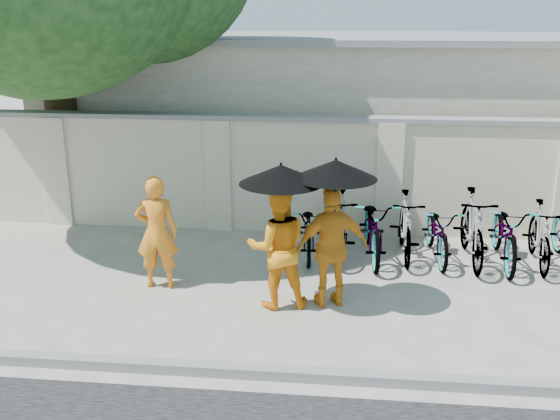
# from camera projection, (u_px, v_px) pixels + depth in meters

# --- Properties ---
(ground) EXTENTS (80.00, 80.00, 0.00)m
(ground) POSITION_uv_depth(u_px,v_px,m) (249.00, 306.00, 8.39)
(ground) COLOR #AAA59B
(kerb) EXTENTS (40.00, 0.16, 0.12)m
(kerb) POSITION_uv_depth(u_px,v_px,m) (225.00, 370.00, 6.76)
(kerb) COLOR gray
(kerb) RESTS_ON ground
(compound_wall) EXTENTS (20.00, 0.30, 2.00)m
(compound_wall) POSITION_uv_depth(u_px,v_px,m) (331.00, 177.00, 11.03)
(compound_wall) COLOR beige
(compound_wall) RESTS_ON ground
(building_behind) EXTENTS (14.00, 6.00, 3.20)m
(building_behind) POSITION_uv_depth(u_px,v_px,m) (380.00, 112.00, 14.36)
(building_behind) COLOR beige
(building_behind) RESTS_ON ground
(monk_left) EXTENTS (0.63, 0.45, 1.64)m
(monk_left) POSITION_uv_depth(u_px,v_px,m) (157.00, 232.00, 8.77)
(monk_left) COLOR orange
(monk_left) RESTS_ON ground
(monk_center) EXTENTS (0.93, 0.79, 1.67)m
(monk_center) POSITION_uv_depth(u_px,v_px,m) (278.00, 247.00, 8.17)
(monk_center) COLOR orange
(monk_center) RESTS_ON ground
(parasol_center) EXTENTS (1.07, 1.07, 1.02)m
(parasol_center) POSITION_uv_depth(u_px,v_px,m) (281.00, 174.00, 7.79)
(parasol_center) COLOR black
(parasol_center) RESTS_ON ground
(monk_right) EXTENTS (1.05, 0.69, 1.65)m
(monk_right) POSITION_uv_depth(u_px,v_px,m) (332.00, 247.00, 8.19)
(monk_right) COLOR orange
(monk_right) RESTS_ON ground
(parasol_right) EXTENTS (1.06, 1.06, 1.09)m
(parasol_right) POSITION_uv_depth(u_px,v_px,m) (336.00, 169.00, 7.79)
(parasol_right) COLOR black
(parasol_right) RESTS_ON ground
(bike_0) EXTENTS (0.69, 1.68, 0.86)m
(bike_0) POSITION_uv_depth(u_px,v_px,m) (309.00, 230.00, 10.05)
(bike_0) COLOR #A0A0A0
(bike_0) RESTS_ON ground
(bike_1) EXTENTS (0.54, 1.76, 1.05)m
(bike_1) POSITION_uv_depth(u_px,v_px,m) (341.00, 224.00, 10.01)
(bike_1) COLOR #A0A0A0
(bike_1) RESTS_ON ground
(bike_2) EXTENTS (0.80, 1.99, 1.03)m
(bike_2) POSITION_uv_depth(u_px,v_px,m) (373.00, 227.00, 9.92)
(bike_2) COLOR #A0A0A0
(bike_2) RESTS_ON ground
(bike_3) EXTENTS (0.49, 1.73, 1.04)m
(bike_3) POSITION_uv_depth(u_px,v_px,m) (405.00, 226.00, 9.95)
(bike_3) COLOR #A0A0A0
(bike_3) RESTS_ON ground
(bike_4) EXTENTS (0.68, 1.73, 0.90)m
(bike_4) POSITION_uv_depth(u_px,v_px,m) (438.00, 232.00, 9.90)
(bike_4) COLOR #A0A0A0
(bike_4) RESTS_ON ground
(bike_5) EXTENTS (0.56, 1.89, 1.13)m
(bike_5) POSITION_uv_depth(u_px,v_px,m) (472.00, 228.00, 9.73)
(bike_5) COLOR #A0A0A0
(bike_5) RESTS_ON ground
(bike_6) EXTENTS (0.79, 1.95, 1.00)m
(bike_6) POSITION_uv_depth(u_px,v_px,m) (506.00, 233.00, 9.68)
(bike_6) COLOR #A0A0A0
(bike_6) RESTS_ON ground
(bike_7) EXTENTS (0.63, 1.68, 0.99)m
(bike_7) POSITION_uv_depth(u_px,v_px,m) (540.00, 235.00, 9.62)
(bike_7) COLOR #A0A0A0
(bike_7) RESTS_ON ground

